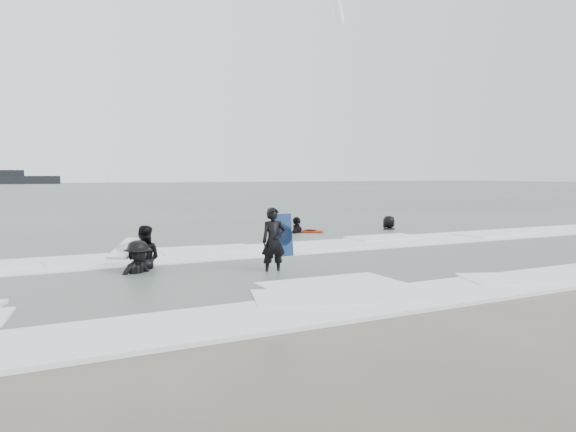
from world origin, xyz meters
name	(u,v)px	position (x,y,z in m)	size (l,w,h in m)	color
ground	(408,290)	(0.00, 0.00, 0.00)	(320.00, 320.00, 0.00)	brown
sea	(53,190)	(0.00, 80.00, 0.06)	(320.00, 320.00, 0.00)	#47544C
surfer_centre	(274,274)	(-1.53, 2.73, 0.00)	(0.55, 0.36, 1.51)	black
surfer_wading	(144,270)	(-3.97, 4.55, 0.00)	(0.78, 0.60, 1.60)	black
surfer_breaker	(138,276)	(-4.25, 3.86, 0.00)	(1.06, 0.61, 1.63)	black
surfer_right_near	(297,234)	(2.93, 9.96, 0.00)	(1.06, 0.44, 1.80)	black
surfer_right_far	(389,231)	(6.76, 9.41, 0.00)	(0.85, 0.56, 1.75)	black
surf_foam	(312,262)	(0.00, 3.70, 0.04)	(30.03, 9.06, 0.09)	white
bodyboards	(252,237)	(-0.72, 5.76, 0.50)	(8.82, 7.62, 1.25)	#10254D
vessel_horizon	(4,179)	(-5.91, 144.78, 1.28)	(25.25, 4.51, 3.43)	black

